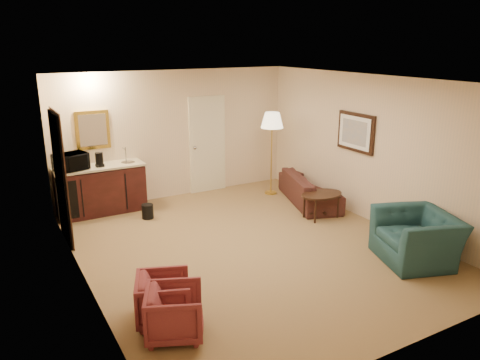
% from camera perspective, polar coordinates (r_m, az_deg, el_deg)
% --- Properties ---
extents(ground, '(6.00, 6.00, 0.00)m').
position_cam_1_polar(ground, '(7.51, 1.18, -8.14)').
color(ground, olive).
rests_on(ground, ground).
extents(room_walls, '(5.02, 6.01, 2.61)m').
position_cam_1_polar(room_walls, '(7.58, -2.35, 5.75)').
color(room_walls, beige).
rests_on(room_walls, ground).
extents(wetbar_cabinet, '(1.64, 0.58, 0.92)m').
position_cam_1_polar(wetbar_cabinet, '(9.18, -16.60, -1.10)').
color(wetbar_cabinet, '#3C1413').
rests_on(wetbar_cabinet, ground).
extents(sofa, '(1.12, 1.99, 0.75)m').
position_cam_1_polar(sofa, '(9.50, 8.48, -0.52)').
color(sofa, black).
rests_on(sofa, ground).
extents(teal_armchair, '(1.06, 1.31, 0.99)m').
position_cam_1_polar(teal_armchair, '(7.35, 20.83, -5.66)').
color(teal_armchair, '#1C4446').
rests_on(teal_armchair, ground).
extents(rose_chair_near, '(0.75, 0.77, 0.62)m').
position_cam_1_polar(rose_chair_near, '(5.63, -9.29, -13.83)').
color(rose_chair_near, brown).
rests_on(rose_chair_near, ground).
extents(rose_chair_far, '(0.77, 0.79, 0.63)m').
position_cam_1_polar(rose_chair_far, '(5.36, -7.98, -15.46)').
color(rose_chair_far, brown).
rests_on(rose_chair_far, ground).
extents(coffee_table, '(0.82, 0.56, 0.47)m').
position_cam_1_polar(coffee_table, '(8.74, 9.85, -3.08)').
color(coffee_table, black).
rests_on(coffee_table, ground).
extents(floor_lamp, '(0.50, 0.50, 1.75)m').
position_cam_1_polar(floor_lamp, '(9.82, 3.86, 3.23)').
color(floor_lamp, gold).
rests_on(floor_lamp, ground).
extents(waste_bin, '(0.23, 0.23, 0.27)m').
position_cam_1_polar(waste_bin, '(8.78, -11.20, -3.77)').
color(waste_bin, black).
rests_on(waste_bin, ground).
extents(microwave, '(0.62, 0.46, 0.38)m').
position_cam_1_polar(microwave, '(8.85, -19.97, 2.31)').
color(microwave, black).
rests_on(microwave, wetbar_cabinet).
extents(coffee_maker, '(0.18, 0.18, 0.27)m').
position_cam_1_polar(coffee_maker, '(8.95, -16.78, 2.40)').
color(coffee_maker, black).
rests_on(coffee_maker, wetbar_cabinet).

